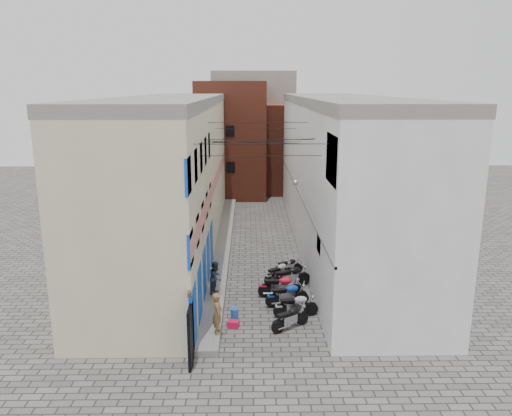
{
  "coord_description": "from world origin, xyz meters",
  "views": [
    {
      "loc": [
        -0.48,
        -16.28,
        9.54
      ],
      "look_at": [
        -0.08,
        10.56,
        3.0
      ],
      "focal_mm": 35.0,
      "sensor_mm": 36.0,
      "label": 1
    }
  ],
  "objects_px": {
    "water_jug_near": "(235,314)",
    "water_jug_far": "(234,312)",
    "motorcycle_c": "(287,294)",
    "motorcycle_d": "(280,285)",
    "red_crate": "(233,324)",
    "motorcycle_b": "(296,304)",
    "person_b": "(216,278)",
    "motorcycle_g": "(288,265)",
    "motorcycle_f": "(279,271)",
    "motorcycle_e": "(290,276)",
    "person_a": "(217,313)",
    "motorcycle_a": "(290,317)"
  },
  "relations": [
    {
      "from": "person_a",
      "to": "person_b",
      "type": "bearing_deg",
      "value": 0.61
    },
    {
      "from": "motorcycle_d",
      "to": "motorcycle_e",
      "type": "distance_m",
      "value": 1.26
    },
    {
      "from": "motorcycle_d",
      "to": "person_a",
      "type": "relative_size",
      "value": 1.27
    },
    {
      "from": "motorcycle_b",
      "to": "water_jug_near",
      "type": "height_order",
      "value": "motorcycle_b"
    },
    {
      "from": "water_jug_near",
      "to": "motorcycle_e",
      "type": "bearing_deg",
      "value": 52.78
    },
    {
      "from": "motorcycle_d",
      "to": "person_b",
      "type": "height_order",
      "value": "person_b"
    },
    {
      "from": "red_crate",
      "to": "motorcycle_c",
      "type": "bearing_deg",
      "value": 40.66
    },
    {
      "from": "motorcycle_e",
      "to": "red_crate",
      "type": "xyz_separation_m",
      "value": [
        -2.63,
        -4.08,
        -0.49
      ]
    },
    {
      "from": "motorcycle_e",
      "to": "person_b",
      "type": "height_order",
      "value": "person_b"
    },
    {
      "from": "motorcycle_f",
      "to": "red_crate",
      "type": "xyz_separation_m",
      "value": [
        -2.15,
        -4.84,
        -0.41
      ]
    },
    {
      "from": "motorcycle_b",
      "to": "motorcycle_g",
      "type": "relative_size",
      "value": 1.16
    },
    {
      "from": "motorcycle_g",
      "to": "motorcycle_e",
      "type": "bearing_deg",
      "value": -25.15
    },
    {
      "from": "motorcycle_f",
      "to": "motorcycle_a",
      "type": "bearing_deg",
      "value": -39.66
    },
    {
      "from": "motorcycle_d",
      "to": "motorcycle_g",
      "type": "distance_m",
      "value": 3.03
    },
    {
      "from": "motorcycle_d",
      "to": "motorcycle_g",
      "type": "bearing_deg",
      "value": 171.35
    },
    {
      "from": "motorcycle_d",
      "to": "water_jug_far",
      "type": "bearing_deg",
      "value": -43.69
    },
    {
      "from": "motorcycle_d",
      "to": "person_a",
      "type": "distance_m",
      "value": 4.72
    },
    {
      "from": "motorcycle_b",
      "to": "motorcycle_c",
      "type": "height_order",
      "value": "motorcycle_c"
    },
    {
      "from": "person_a",
      "to": "motorcycle_c",
      "type": "bearing_deg",
      "value": -48.63
    },
    {
      "from": "motorcycle_d",
      "to": "motorcycle_f",
      "type": "height_order",
      "value": "motorcycle_d"
    },
    {
      "from": "water_jug_near",
      "to": "motorcycle_c",
      "type": "bearing_deg",
      "value": 30.43
    },
    {
      "from": "motorcycle_a",
      "to": "red_crate",
      "type": "xyz_separation_m",
      "value": [
        -2.31,
        0.16,
        -0.39
      ]
    },
    {
      "from": "motorcycle_c",
      "to": "water_jug_far",
      "type": "xyz_separation_m",
      "value": [
        -2.33,
        -1.05,
        -0.37
      ]
    },
    {
      "from": "motorcycle_c",
      "to": "motorcycle_g",
      "type": "xyz_separation_m",
      "value": [
        0.35,
        3.88,
        -0.1
      ]
    },
    {
      "from": "motorcycle_c",
      "to": "motorcycle_d",
      "type": "distance_m",
      "value": 0.95
    },
    {
      "from": "motorcycle_e",
      "to": "person_b",
      "type": "xyz_separation_m",
      "value": [
        -3.51,
        -1.18,
        0.39
      ]
    },
    {
      "from": "motorcycle_g",
      "to": "water_jug_near",
      "type": "xyz_separation_m",
      "value": [
        -2.67,
        -5.25,
        -0.23
      ]
    },
    {
      "from": "motorcycle_c",
      "to": "person_b",
      "type": "bearing_deg",
      "value": -119.07
    },
    {
      "from": "red_crate",
      "to": "motorcycle_d",
      "type": "bearing_deg",
      "value": 54.43
    },
    {
      "from": "water_jug_near",
      "to": "motorcycle_b",
      "type": "bearing_deg",
      "value": 6.13
    },
    {
      "from": "motorcycle_a",
      "to": "motorcycle_b",
      "type": "bearing_deg",
      "value": 129.8
    },
    {
      "from": "person_a",
      "to": "water_jug_far",
      "type": "height_order",
      "value": "person_a"
    },
    {
      "from": "motorcycle_a",
      "to": "motorcycle_d",
      "type": "distance_m",
      "value": 3.11
    },
    {
      "from": "motorcycle_f",
      "to": "water_jug_near",
      "type": "bearing_deg",
      "value": -68.35
    },
    {
      "from": "motorcycle_g",
      "to": "person_b",
      "type": "height_order",
      "value": "person_b"
    },
    {
      "from": "motorcycle_a",
      "to": "person_a",
      "type": "relative_size",
      "value": 1.12
    },
    {
      "from": "motorcycle_b",
      "to": "motorcycle_e",
      "type": "xyz_separation_m",
      "value": [
        0.0,
        3.14,
        0.07
      ]
    },
    {
      "from": "motorcycle_e",
      "to": "person_a",
      "type": "bearing_deg",
      "value": -53.91
    },
    {
      "from": "water_jug_near",
      "to": "motorcycle_d",
      "type": "bearing_deg",
      "value": 47.78
    },
    {
      "from": "person_b",
      "to": "red_crate",
      "type": "height_order",
      "value": "person_b"
    },
    {
      "from": "motorcycle_b",
      "to": "person_a",
      "type": "xyz_separation_m",
      "value": [
        -3.2,
        -1.87,
        0.51
      ]
    },
    {
      "from": "motorcycle_e",
      "to": "motorcycle_b",
      "type": "bearing_deg",
      "value": -21.33
    },
    {
      "from": "motorcycle_g",
      "to": "water_jug_near",
      "type": "bearing_deg",
      "value": -49.84
    },
    {
      "from": "motorcycle_c",
      "to": "motorcycle_d",
      "type": "bearing_deg",
      "value": -178.23
    },
    {
      "from": "motorcycle_g",
      "to": "water_jug_far",
      "type": "xyz_separation_m",
      "value": [
        -2.69,
        -4.94,
        -0.26
      ]
    },
    {
      "from": "motorcycle_b",
      "to": "water_jug_far",
      "type": "bearing_deg",
      "value": -97.88
    },
    {
      "from": "water_jug_near",
      "to": "water_jug_far",
      "type": "relative_size",
      "value": 1.15
    },
    {
      "from": "motorcycle_f",
      "to": "motorcycle_e",
      "type": "bearing_deg",
      "value": -8.88
    },
    {
      "from": "person_b",
      "to": "water_jug_far",
      "type": "relative_size",
      "value": 3.48
    },
    {
      "from": "motorcycle_f",
      "to": "water_jug_near",
      "type": "xyz_separation_m",
      "value": [
        -2.12,
        -4.18,
        -0.3
      ]
    }
  ]
}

